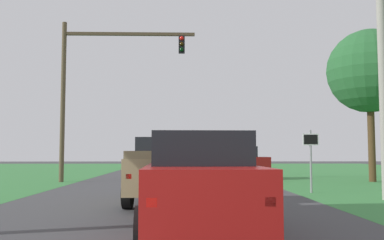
{
  "coord_description": "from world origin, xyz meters",
  "views": [
    {
      "loc": [
        0.54,
        -3.31,
        1.5
      ],
      "look_at": [
        1.0,
        14.92,
        2.86
      ],
      "focal_mm": 40.86,
      "sensor_mm": 36.0,
      "label": 1
    }
  ],
  "objects_px": {
    "utility_pole_right": "(382,54)",
    "oak_tree_right": "(369,71)",
    "red_suv_near": "(198,181)",
    "traffic_light": "(96,77)",
    "pickup_truck_lead": "(170,169)",
    "keep_moving_sign": "(311,152)",
    "crossing_suv_far": "(227,162)"
  },
  "relations": [
    {
      "from": "utility_pole_right",
      "to": "oak_tree_right",
      "type": "bearing_deg",
      "value": 68.71
    },
    {
      "from": "red_suv_near",
      "to": "traffic_light",
      "type": "height_order",
      "value": "traffic_light"
    },
    {
      "from": "pickup_truck_lead",
      "to": "keep_moving_sign",
      "type": "height_order",
      "value": "keep_moving_sign"
    },
    {
      "from": "red_suv_near",
      "to": "crossing_suv_far",
      "type": "relative_size",
      "value": 1.04
    },
    {
      "from": "pickup_truck_lead",
      "to": "oak_tree_right",
      "type": "distance_m",
      "value": 14.41
    },
    {
      "from": "pickup_truck_lead",
      "to": "crossing_suv_far",
      "type": "bearing_deg",
      "value": 75.56
    },
    {
      "from": "oak_tree_right",
      "to": "keep_moving_sign",
      "type": "bearing_deg",
      "value": -129.44
    },
    {
      "from": "red_suv_near",
      "to": "pickup_truck_lead",
      "type": "height_order",
      "value": "pickup_truck_lead"
    },
    {
      "from": "oak_tree_right",
      "to": "pickup_truck_lead",
      "type": "bearing_deg",
      "value": -138.46
    },
    {
      "from": "traffic_light",
      "to": "keep_moving_sign",
      "type": "distance_m",
      "value": 11.91
    },
    {
      "from": "pickup_truck_lead",
      "to": "utility_pole_right",
      "type": "bearing_deg",
      "value": 4.07
    },
    {
      "from": "red_suv_near",
      "to": "traffic_light",
      "type": "relative_size",
      "value": 0.59
    },
    {
      "from": "oak_tree_right",
      "to": "utility_pole_right",
      "type": "height_order",
      "value": "utility_pole_right"
    },
    {
      "from": "traffic_light",
      "to": "utility_pole_right",
      "type": "bearing_deg",
      "value": -38.74
    },
    {
      "from": "oak_tree_right",
      "to": "utility_pole_right",
      "type": "bearing_deg",
      "value": -111.29
    },
    {
      "from": "pickup_truck_lead",
      "to": "keep_moving_sign",
      "type": "xyz_separation_m",
      "value": [
        5.2,
        2.96,
        0.5
      ]
    },
    {
      "from": "red_suv_near",
      "to": "pickup_truck_lead",
      "type": "xyz_separation_m",
      "value": [
        -0.66,
        5.17,
        0.02
      ]
    },
    {
      "from": "crossing_suv_far",
      "to": "utility_pole_right",
      "type": "bearing_deg",
      "value": -70.23
    },
    {
      "from": "red_suv_near",
      "to": "keep_moving_sign",
      "type": "bearing_deg",
      "value": 60.85
    },
    {
      "from": "oak_tree_right",
      "to": "crossing_suv_far",
      "type": "height_order",
      "value": "oak_tree_right"
    },
    {
      "from": "pickup_truck_lead",
      "to": "oak_tree_right",
      "type": "height_order",
      "value": "oak_tree_right"
    },
    {
      "from": "red_suv_near",
      "to": "pickup_truck_lead",
      "type": "relative_size",
      "value": 0.9
    },
    {
      "from": "crossing_suv_far",
      "to": "oak_tree_right",
      "type": "bearing_deg",
      "value": -18.18
    },
    {
      "from": "red_suv_near",
      "to": "keep_moving_sign",
      "type": "distance_m",
      "value": 9.33
    },
    {
      "from": "keep_moving_sign",
      "to": "crossing_suv_far",
      "type": "height_order",
      "value": "keep_moving_sign"
    },
    {
      "from": "pickup_truck_lead",
      "to": "oak_tree_right",
      "type": "relative_size",
      "value": 0.69
    },
    {
      "from": "pickup_truck_lead",
      "to": "traffic_light",
      "type": "distance_m",
      "value": 11.07
    },
    {
      "from": "oak_tree_right",
      "to": "crossing_suv_far",
      "type": "xyz_separation_m",
      "value": [
        -7.25,
        2.38,
        -4.77
      ]
    },
    {
      "from": "pickup_truck_lead",
      "to": "red_suv_near",
      "type": "bearing_deg",
      "value": -82.71
    },
    {
      "from": "crossing_suv_far",
      "to": "traffic_light",
      "type": "bearing_deg",
      "value": -163.23
    },
    {
      "from": "red_suv_near",
      "to": "oak_tree_right",
      "type": "distance_m",
      "value": 17.74
    },
    {
      "from": "keep_moving_sign",
      "to": "utility_pole_right",
      "type": "bearing_deg",
      "value": -56.07
    }
  ]
}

